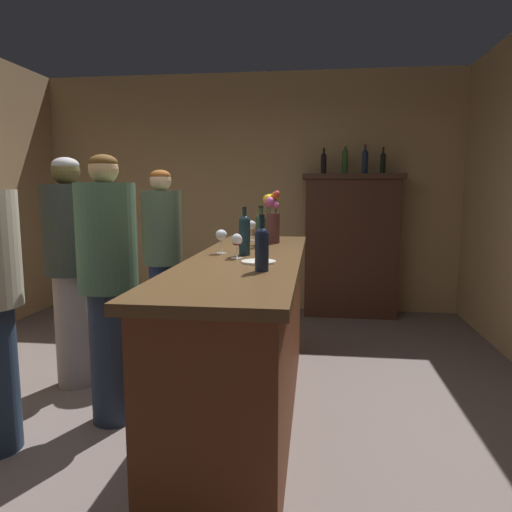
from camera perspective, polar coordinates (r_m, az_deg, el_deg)
name	(u,v)px	position (r m, az deg, el deg)	size (l,w,h in m)	color
floor	(180,427)	(3.18, -9.17, -19.67)	(8.01, 8.01, 0.00)	#6C5E5A
wall_back	(249,193)	(5.89, -0.81, 7.56)	(5.15, 0.12, 2.85)	tan
bar_counter	(247,337)	(3.08, -1.06, -9.70)	(0.68, 2.61, 1.06)	#5E2E17
display_cabinet	(351,243)	(5.60, 11.39, 1.57)	(1.14, 0.39, 1.65)	#41261A
wine_bottle_riesling	(245,233)	(3.00, -1.39, 2.77)	(0.07, 0.07, 0.31)	#172C35
wine_bottle_syrah	(262,247)	(2.40, 0.70, 1.13)	(0.07, 0.07, 0.29)	#17233C
wine_bottle_pinot	(261,228)	(3.44, 0.59, 3.39)	(0.08, 0.08, 0.30)	#2B4831
wine_glass_front	(251,226)	(3.88, -0.56, 3.68)	(0.08, 0.08, 0.16)	white
wine_glass_mid	(221,236)	(3.08, -4.21, 2.45)	(0.08, 0.08, 0.16)	white
wine_glass_rear	(237,241)	(2.86, -2.33, 1.78)	(0.07, 0.07, 0.15)	white
flower_arrangement	(272,216)	(3.69, 1.97, 4.90)	(0.14, 0.14, 0.41)	#542C2B
cheese_plate	(259,262)	(2.69, 0.32, -0.71)	(0.20, 0.20, 0.01)	white
display_bottle_left	(324,162)	(5.56, 8.16, 11.11)	(0.06, 0.06, 0.29)	black
display_bottle_midleft	(345,160)	(5.57, 10.68, 11.26)	(0.07, 0.07, 0.33)	#2D5226
display_bottle_center	(365,160)	(5.59, 13.00, 11.16)	(0.07, 0.07, 0.33)	#1A273D
display_bottle_midright	(383,162)	(5.61, 15.06, 10.89)	(0.06, 0.06, 0.30)	black
patron_by_cabinet	(108,280)	(3.06, -17.37, -2.75)	(0.36, 0.36, 1.68)	#273348
patron_near_entrance	(163,257)	(4.10, -11.20, -0.14)	(0.33, 0.33, 1.63)	navy
patron_in_grey	(71,263)	(3.74, -21.43, -0.83)	(0.38, 0.38, 1.70)	gray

